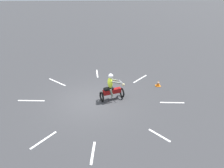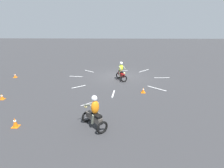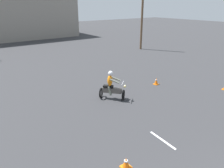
{
  "view_description": "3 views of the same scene",
  "coord_description": "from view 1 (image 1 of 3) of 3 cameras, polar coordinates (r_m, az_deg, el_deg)",
  "views": [
    {
      "loc": [
        11.12,
        0.57,
        6.58
      ],
      "look_at": [
        -0.17,
        1.24,
        1.0
      ],
      "focal_mm": 35.0,
      "sensor_mm": 36.0,
      "label": 1
    },
    {
      "loc": [
        0.14,
        16.43,
        4.56
      ],
      "look_at": [
        0.53,
        5.2,
        0.9
      ],
      "focal_mm": 28.0,
      "sensor_mm": 36.0,
      "label": 2
    },
    {
      "loc": [
        -5.59,
        -0.01,
        5.16
      ],
      "look_at": [
        1.24,
        9.15,
        0.9
      ],
      "focal_mm": 35.0,
      "sensor_mm": 36.0,
      "label": 3
    }
  ],
  "objects": [
    {
      "name": "lane_stripe_n",
      "position": [
        13.2,
        15.45,
        -4.7
      ],
      "size": [
        0.22,
        1.41,
        0.01
      ],
      "primitive_type": "cube",
      "rotation": [
        0.0,
        0.0,
        3.05
      ],
      "color": "silver",
      "rests_on": "ground"
    },
    {
      "name": "lane_stripe_sw",
      "position": [
        15.63,
        -14.17,
        0.52
      ],
      "size": [
        1.28,
        1.36,
        0.01
      ],
      "primitive_type": "cube",
      "rotation": [
        0.0,
        0.0,
        5.53
      ],
      "color": "silver",
      "rests_on": "ground"
    },
    {
      "name": "lane_stripe_se",
      "position": [
        10.55,
        -17.41,
        -13.77
      ],
      "size": [
        1.17,
        0.98,
        0.01
      ],
      "primitive_type": "cube",
      "rotation": [
        0.0,
        0.0,
        7.17
      ],
      "color": "silver",
      "rests_on": "ground"
    },
    {
      "name": "ground_plane",
      "position": [
        12.94,
        -5.45,
        -4.46
      ],
      "size": [
        120.0,
        120.0,
        0.0
      ],
      "primitive_type": "plane",
      "color": "#333335"
    },
    {
      "name": "lane_stripe_s",
      "position": [
        13.77,
        -20.34,
        -4.08
      ],
      "size": [
        0.23,
        1.59,
        0.01
      ],
      "primitive_type": "cube",
      "rotation": [
        0.0,
        0.0,
        6.2
      ],
      "color": "silver",
      "rests_on": "ground"
    },
    {
      "name": "motorcycle_rider_foreground",
      "position": [
        12.73,
        -0.15,
        -1.13
      ],
      "size": [
        1.04,
        1.55,
        1.66
      ],
      "rotation": [
        0.0,
        0.0,
        0.33
      ],
      "color": "black",
      "rests_on": "ground"
    },
    {
      "name": "lane_stripe_ne",
      "position": [
        10.57,
        12.26,
        -12.95
      ],
      "size": [
        0.99,
        0.84,
        0.01
      ],
      "primitive_type": "cube",
      "rotation": [
        0.0,
        0.0,
        2.26
      ],
      "color": "silver",
      "rests_on": "ground"
    },
    {
      "name": "lane_stripe_e",
      "position": [
        9.55,
        -5.01,
        -17.43
      ],
      "size": [
        1.33,
        0.23,
        0.01
      ],
      "primitive_type": "cube",
      "rotation": [
        0.0,
        0.0,
        1.47
      ],
      "color": "silver",
      "rests_on": "ground"
    },
    {
      "name": "traffic_cone_mid_left",
      "position": [
        14.85,
        11.96,
        0.13
      ],
      "size": [
        0.32,
        0.32,
        0.38
      ],
      "color": "orange",
      "rests_on": "ground"
    },
    {
      "name": "lane_stripe_w",
      "position": [
        16.53,
        -3.9,
        2.75
      ],
      "size": [
        1.44,
        0.18,
        0.01
      ],
      "primitive_type": "cube",
      "rotation": [
        0.0,
        0.0,
        4.77
      ],
      "color": "silver",
      "rests_on": "ground"
    },
    {
      "name": "lane_stripe_nw",
      "position": [
        15.77,
        7.38,
        1.37
      ],
      "size": [
        1.29,
        1.23,
        0.01
      ],
      "primitive_type": "cube",
      "rotation": [
        0.0,
        0.0,
        3.96
      ],
      "color": "silver",
      "rests_on": "ground"
    }
  ]
}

